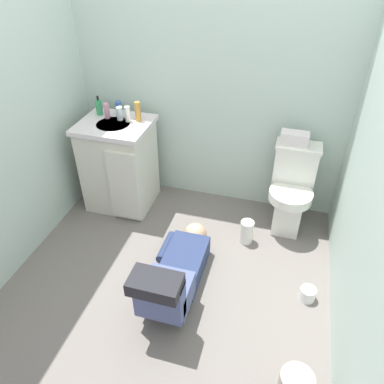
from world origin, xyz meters
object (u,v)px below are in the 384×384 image
vanity_cabinet (120,164)px  bottle_pink (107,111)px  bottle_white (128,114)px  toilet_paper_roll (308,294)px  soap_dispenser (99,107)px  bottle_clear (120,114)px  faucet (121,111)px  paper_towel_roll (247,232)px  bottle_blue (119,108)px  tissue_box (295,138)px  person_plumber (175,273)px  bottle_amber (138,112)px  toilet (291,190)px

vanity_cabinet → bottle_pink: (-0.10, 0.08, 0.47)m
bottle_white → toilet_paper_roll: (1.62, -0.76, -0.84)m
soap_dispenser → bottle_clear: soap_dispenser is taller
vanity_cabinet → faucet: 0.47m
faucet → bottle_white: (0.10, -0.08, 0.02)m
vanity_cabinet → paper_towel_roll: vanity_cabinet is taller
bottle_blue → paper_towel_roll: bottle_blue is taller
tissue_box → bottle_white: bearing=-175.0°
tissue_box → bottle_clear: bottle_clear is taller
faucet → soap_dispenser: soap_dispenser is taller
vanity_cabinet → bottle_pink: size_ratio=6.29×
tissue_box → vanity_cabinet: bearing=-172.9°
person_plumber → soap_dispenser: soap_dispenser is taller
paper_towel_roll → toilet_paper_roll: (0.51, -0.47, -0.05)m
vanity_cabinet → bottle_pink: bottle_pink is taller
bottle_white → vanity_cabinet: bearing=-147.5°
person_plumber → soap_dispenser: bearing=134.8°
bottle_clear → bottle_white: (0.08, -0.01, 0.01)m
faucet → bottle_clear: 0.08m
bottle_white → bottle_amber: (0.08, 0.04, 0.02)m
faucet → toilet_paper_roll: bearing=-26.0°
vanity_cabinet → bottle_white: bearing=32.5°
bottle_blue → bottle_white: size_ratio=0.93×
paper_towel_roll → toilet_paper_roll: 0.70m
toilet → toilet_paper_roll: (0.21, -0.79, -0.32)m
bottle_clear → soap_dispenser: bearing=166.6°
tissue_box → person_plumber: bearing=-122.0°
tissue_box → bottle_white: (-1.36, -0.12, 0.09)m
bottle_pink → toilet_paper_roll: 2.15m
vanity_cabinet → bottle_clear: (0.02, 0.07, 0.46)m
tissue_box → bottle_blue: bearing=-179.2°
bottle_white → bottle_pink: bearing=175.7°
tissue_box → bottle_blue: size_ratio=1.81×
bottle_pink → paper_towel_roll: (1.31, -0.31, -0.78)m
tissue_box → bottle_pink: (-1.56, -0.10, 0.09)m
vanity_cabinet → bottle_blue: (-0.03, 0.16, 0.46)m
tissue_box → bottle_pink: bottle_pink is taller
toilet → bottle_amber: size_ratio=4.54×
paper_towel_roll → bottle_white: bearing=165.3°
toilet → bottle_white: bearing=-178.8°
bottle_amber → toilet_paper_roll: 1.94m
bottle_white → paper_towel_roll: 1.39m
toilet → bottle_pink: bottle_pink is taller
bottle_pink → bottle_white: bottle_white is taller
bottle_pink → bottle_blue: size_ratio=1.07×
bottle_white → bottle_clear: bearing=172.2°
vanity_cabinet → faucet: size_ratio=8.20×
bottle_amber → paper_towel_roll: size_ratio=0.80×
person_plumber → bottle_blue: 1.50m
bottle_blue → vanity_cabinet: bearing=-81.2°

